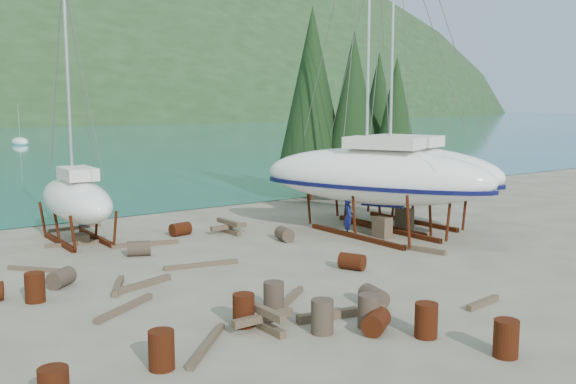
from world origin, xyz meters
TOP-DOWN VIEW (x-y plane):
  - ground at (0.00, 0.00)m, footprint 600.00×600.00m
  - cypress_near_right at (12.50, 12.00)m, footprint 3.60×3.60m
  - cypress_mid_right at (14.00, 10.00)m, footprint 3.06×3.06m
  - cypress_back_left at (11.00, 14.00)m, footprint 4.14×4.14m
  - cypress_far_right at (15.50, 13.00)m, footprint 3.24×3.24m
  - moored_boat_mid at (10.00, 80.00)m, footprint 2.00×5.00m
  - large_sailboat_near at (6.68, 4.02)m, footprint 7.23×10.94m
  - large_sailboat_far at (9.17, 5.07)m, footprint 5.81×10.78m
  - small_sailboat_shore at (-4.41, 10.37)m, footprint 2.54×7.11m
  - worker at (5.77, 4.71)m, footprint 0.69×0.75m
  - drum_1 at (-0.32, -3.32)m, footprint 0.78×0.99m
  - drum_3 at (-0.97, -5.88)m, footprint 0.58×0.58m
  - drum_4 at (-0.28, 9.07)m, footprint 0.95×0.69m
  - drum_5 at (-2.89, -4.13)m, footprint 0.58×0.58m
  - drum_6 at (1.96, 0.17)m, footprint 0.89×1.04m
  - drum_7 at (-0.43, -7.82)m, footprint 0.58×0.58m
  - drum_8 at (-8.10, 2.89)m, footprint 0.58×0.58m
  - drum_9 at (-3.30, 6.55)m, footprint 1.04×0.88m
  - drum_11 at (2.83, 5.47)m, footprint 0.75×0.98m
  - drum_12 at (-1.76, -4.93)m, footprint 1.05×0.96m
  - drum_13 at (-7.16, -3.78)m, footprint 0.58×0.58m
  - drum_14 at (-4.24, -2.52)m, footprint 0.58×0.58m
  - drum_15 at (-7.00, 4.03)m, footprint 1.05×1.01m
  - drum_16 at (-2.96, -2.06)m, footprint 0.58×0.58m
  - drum_17 at (-1.63, -4.50)m, footprint 0.58×0.58m
  - timber_0 at (-3.60, 13.29)m, footprint 2.48×0.29m
  - timber_1 at (6.05, 0.52)m, footprint 0.64×1.83m
  - timber_3 at (-5.76, -3.29)m, footprint 2.05×2.05m
  - timber_4 at (-5.60, 2.77)m, footprint 1.06×1.87m
  - timber_5 at (-2.34, -1.77)m, footprint 2.59×1.96m
  - timber_7 at (2.29, -5.13)m, footprint 1.54×0.35m
  - timber_8 at (-4.92, 2.44)m, footprint 2.22×0.87m
  - timber_9 at (-4.82, 9.84)m, footprint 2.12×0.47m
  - timber_10 at (-2.39, 8.02)m, footprint 2.68×0.86m
  - timber_11 at (-2.17, 3.63)m, footprint 2.69×0.72m
  - timber_12 at (-6.28, 0.54)m, footprint 2.21×1.45m
  - timber_15 at (-7.03, 6.35)m, footprint 1.76×2.02m
  - timber_16 at (-1.70, -3.50)m, footprint 2.62×0.79m
  - timber_pile_fore at (-3.95, -2.99)m, footprint 1.80×1.80m
  - timber_pile_aft at (1.72, 8.25)m, footprint 1.80×1.80m

SIDE VIEW (x-z plane):
  - ground at x=0.00m, z-range 0.00..0.00m
  - timber_0 at x=-3.60m, z-range 0.00..0.14m
  - timber_15 at x=-7.03m, z-range 0.00..0.15m
  - timber_3 at x=-5.76m, z-range 0.00..0.15m
  - timber_9 at x=-4.82m, z-range 0.00..0.15m
  - timber_11 at x=-2.17m, z-range 0.00..0.15m
  - timber_5 at x=-2.34m, z-range 0.00..0.16m
  - timber_10 at x=-2.39m, z-range 0.00..0.16m
  - timber_12 at x=-6.28m, z-range 0.00..0.17m
  - timber_4 at x=-5.60m, z-range 0.00..0.17m
  - timber_7 at x=2.29m, z-range 0.00..0.17m
  - timber_8 at x=-4.92m, z-range 0.00..0.19m
  - timber_1 at x=6.05m, z-range 0.00..0.19m
  - timber_16 at x=-1.70m, z-range 0.00..0.23m
  - drum_1 at x=-0.32m, z-range 0.00..0.58m
  - drum_4 at x=-0.28m, z-range 0.00..0.58m
  - drum_6 at x=1.96m, z-range 0.00..0.58m
  - drum_9 at x=-3.30m, z-range 0.00..0.58m
  - drum_11 at x=2.83m, z-range 0.00..0.58m
  - drum_12 at x=-1.76m, z-range 0.00..0.58m
  - drum_15 at x=-7.00m, z-range 0.00..0.58m
  - timber_pile_fore at x=-3.95m, z-range 0.00..0.60m
  - timber_pile_aft at x=1.72m, z-range 0.00..0.60m
  - moored_boat_mid at x=10.00m, z-range -2.64..3.41m
  - drum_3 at x=-0.97m, z-range 0.00..0.88m
  - drum_5 at x=-2.89m, z-range 0.00..0.88m
  - drum_7 at x=-0.43m, z-range 0.00..0.88m
  - drum_8 at x=-8.10m, z-range 0.00..0.88m
  - drum_13 at x=-7.16m, z-range 0.00..0.88m
  - drum_14 at x=-4.24m, z-range 0.00..0.88m
  - drum_16 at x=-2.96m, z-range 0.00..0.88m
  - drum_17 at x=-1.63m, z-range 0.00..0.88m
  - worker at x=5.77m, z-range 0.00..1.72m
  - small_sailboat_shore at x=-4.41m, z-range -3.76..7.46m
  - large_sailboat_far at x=9.17m, z-range -5.51..10.87m
  - large_sailboat_near at x=6.68m, z-range -5.67..11.06m
  - cypress_mid_right at x=14.00m, z-range 0.67..9.17m
  - cypress_far_right at x=15.50m, z-range 0.71..9.71m
  - cypress_near_right at x=12.50m, z-range 0.79..10.79m
  - cypress_back_left at x=11.00m, z-range 0.91..12.41m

